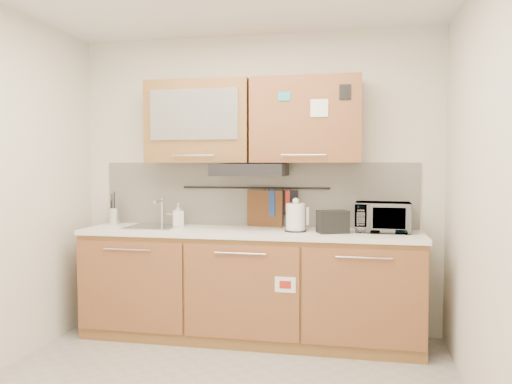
% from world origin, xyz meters
% --- Properties ---
extents(wall_back, '(3.20, 0.00, 3.20)m').
position_xyz_m(wall_back, '(0.00, 1.50, 1.30)').
color(wall_back, silver).
rests_on(wall_back, ground).
extents(wall_right, '(0.00, 3.00, 3.00)m').
position_xyz_m(wall_right, '(1.60, 0.00, 1.30)').
color(wall_right, silver).
rests_on(wall_right, ground).
extents(base_cabinet, '(2.80, 0.64, 0.88)m').
position_xyz_m(base_cabinet, '(0.00, 1.19, 0.41)').
color(base_cabinet, '#996536').
rests_on(base_cabinet, floor).
extents(countertop, '(2.82, 0.62, 0.04)m').
position_xyz_m(countertop, '(0.00, 1.19, 0.90)').
color(countertop, white).
rests_on(countertop, base_cabinet).
extents(backsplash, '(2.80, 0.02, 0.56)m').
position_xyz_m(backsplash, '(0.00, 1.49, 1.20)').
color(backsplash, silver).
rests_on(backsplash, countertop).
extents(upper_cabinets, '(1.82, 0.37, 0.70)m').
position_xyz_m(upper_cabinets, '(-0.00, 1.32, 1.83)').
color(upper_cabinets, '#996536').
rests_on(upper_cabinets, wall_back).
extents(range_hood, '(0.60, 0.46, 0.10)m').
position_xyz_m(range_hood, '(0.00, 1.25, 1.42)').
color(range_hood, black).
rests_on(range_hood, upper_cabinets).
extents(sink, '(0.42, 0.40, 0.26)m').
position_xyz_m(sink, '(-0.85, 1.21, 0.92)').
color(sink, silver).
rests_on(sink, countertop).
extents(utensil_rail, '(1.30, 0.02, 0.02)m').
position_xyz_m(utensil_rail, '(0.00, 1.45, 1.26)').
color(utensil_rail, black).
rests_on(utensil_rail, backsplash).
extents(utensil_crock, '(0.14, 0.14, 0.30)m').
position_xyz_m(utensil_crock, '(-1.30, 1.36, 1.00)').
color(utensil_crock, silver).
rests_on(utensil_crock, countertop).
extents(kettle, '(0.21, 0.20, 0.27)m').
position_xyz_m(kettle, '(0.39, 1.17, 1.03)').
color(kettle, silver).
rests_on(kettle, countertop).
extents(toaster, '(0.27, 0.22, 0.18)m').
position_xyz_m(toaster, '(0.69, 1.14, 1.01)').
color(toaster, black).
rests_on(toaster, countertop).
extents(microwave, '(0.44, 0.31, 0.24)m').
position_xyz_m(microwave, '(1.09, 1.28, 1.04)').
color(microwave, '#999999').
rests_on(microwave, countertop).
extents(soap_bottle, '(0.12, 0.12, 0.20)m').
position_xyz_m(soap_bottle, '(-0.66, 1.31, 1.02)').
color(soap_bottle, '#999999').
rests_on(soap_bottle, countertop).
extents(cutting_board, '(0.32, 0.09, 0.40)m').
position_xyz_m(cutting_board, '(0.09, 1.44, 1.04)').
color(cutting_board, brown).
rests_on(cutting_board, utensil_rail).
extents(oven_mitt, '(0.14, 0.08, 0.22)m').
position_xyz_m(oven_mitt, '(0.13, 1.44, 1.13)').
color(oven_mitt, navy).
rests_on(oven_mitt, utensil_rail).
extents(dark_pouch, '(0.13, 0.05, 0.21)m').
position_xyz_m(dark_pouch, '(0.31, 1.44, 1.14)').
color(dark_pouch, black).
rests_on(dark_pouch, utensil_rail).
extents(pot_holder, '(0.14, 0.05, 0.17)m').
position_xyz_m(pot_holder, '(0.25, 1.44, 1.15)').
color(pot_holder, '#B62818').
rests_on(pot_holder, utensil_rail).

